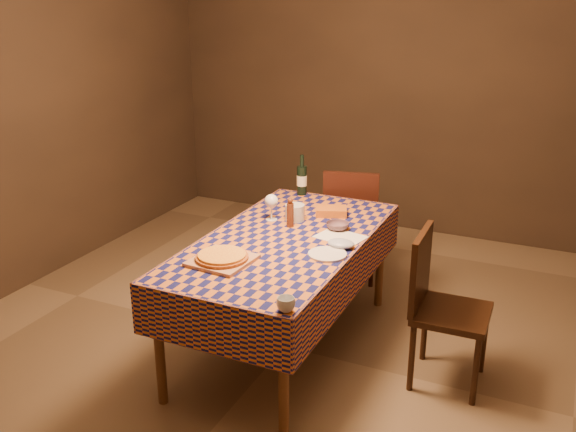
% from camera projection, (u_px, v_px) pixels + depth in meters
% --- Properties ---
extents(room, '(5.00, 5.10, 2.70)m').
position_uv_depth(room, '(284.00, 147.00, 3.77)').
color(room, brown).
rests_on(room, ground).
extents(dining_table, '(0.94, 1.84, 0.77)m').
position_uv_depth(dining_table, '(285.00, 250.00, 3.99)').
color(dining_table, brown).
rests_on(dining_table, ground).
extents(cutting_board, '(0.34, 0.34, 0.02)m').
position_uv_depth(cutting_board, '(222.00, 260.00, 3.62)').
color(cutting_board, '#AF7752').
rests_on(cutting_board, dining_table).
extents(pizza, '(0.37, 0.37, 0.03)m').
position_uv_depth(pizza, '(222.00, 256.00, 3.61)').
color(pizza, '#924818').
rests_on(pizza, cutting_board).
extents(pepper_mill, '(0.06, 0.06, 0.19)m').
position_uv_depth(pepper_mill, '(290.00, 213.00, 4.13)').
color(pepper_mill, '#4D2312').
rests_on(pepper_mill, dining_table).
extents(bowl, '(0.19, 0.19, 0.05)m').
position_uv_depth(bowl, '(337.00, 226.00, 4.10)').
color(bowl, '#573E49').
rests_on(bowl, dining_table).
extents(wine_glass, '(0.09, 0.09, 0.18)m').
position_uv_depth(wine_glass, '(271.00, 202.00, 4.23)').
color(wine_glass, silver).
rests_on(wine_glass, dining_table).
extents(wine_bottle, '(0.10, 0.10, 0.30)m').
position_uv_depth(wine_bottle, '(302.00, 180.00, 4.77)').
color(wine_bottle, black).
rests_on(wine_bottle, dining_table).
extents(deli_tub, '(0.17, 0.17, 0.11)m').
position_uv_depth(deli_tub, '(295.00, 212.00, 4.25)').
color(deli_tub, '#BAC0C1').
rests_on(deli_tub, dining_table).
extents(takeout_container, '(0.25, 0.21, 0.05)m').
position_uv_depth(takeout_container, '(331.00, 211.00, 4.36)').
color(takeout_container, '#B25917').
rests_on(takeout_container, dining_table).
extents(white_plate, '(0.26, 0.26, 0.01)m').
position_uv_depth(white_plate, '(327.00, 254.00, 3.71)').
color(white_plate, silver).
rests_on(white_plate, dining_table).
extents(tumbler, '(0.09, 0.09, 0.07)m').
position_uv_depth(tumbler, '(286.00, 304.00, 3.06)').
color(tumbler, silver).
rests_on(tumbler, dining_table).
extents(flour_patch, '(0.32, 0.28, 0.00)m').
position_uv_depth(flour_patch, '(341.00, 237.00, 3.98)').
color(flour_patch, silver).
rests_on(flour_patch, dining_table).
extents(flour_bag, '(0.19, 0.16, 0.05)m').
position_uv_depth(flour_bag, '(341.00, 244.00, 3.82)').
color(flour_bag, '#97A5C2').
rests_on(flour_bag, dining_table).
extents(chair_far, '(0.51, 0.51, 0.93)m').
position_uv_depth(chair_far, '(351.00, 219.00, 5.02)').
color(chair_far, black).
rests_on(chair_far, ground).
extents(chair_right, '(0.44, 0.43, 0.93)m').
position_uv_depth(chair_right, '(438.00, 300.00, 3.72)').
color(chair_right, black).
rests_on(chair_right, ground).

